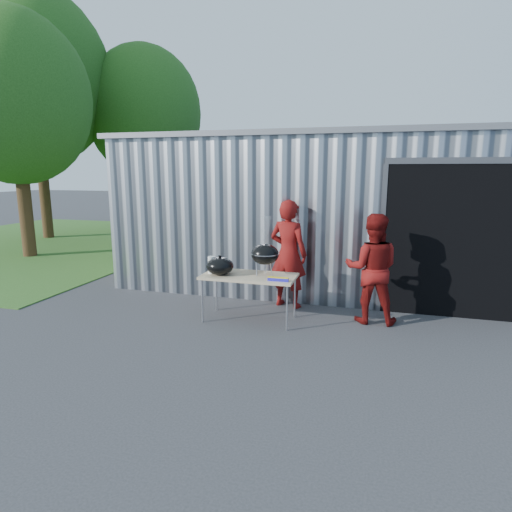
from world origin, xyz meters
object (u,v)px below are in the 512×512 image
(folding_table, at_px, (249,278))
(person_bystander, at_px, (372,269))
(person_cook, at_px, (288,254))
(kettle_grill, at_px, (265,249))

(folding_table, distance_m, person_bystander, 1.95)
(folding_table, bearing_deg, person_cook, 62.74)
(folding_table, relative_size, kettle_grill, 1.60)
(person_bystander, bearing_deg, folding_table, 12.19)
(person_cook, xyz_separation_m, person_bystander, (1.44, -0.43, -0.08))
(kettle_grill, bearing_deg, person_cook, 75.24)
(folding_table, xyz_separation_m, person_bystander, (1.89, 0.45, 0.16))
(folding_table, distance_m, person_cook, 1.02)
(folding_table, distance_m, kettle_grill, 0.52)
(kettle_grill, relative_size, person_bystander, 0.54)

